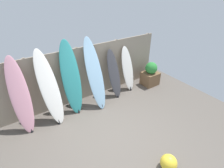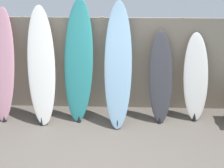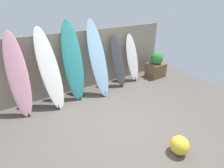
{
  "view_description": "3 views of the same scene",
  "coord_description": "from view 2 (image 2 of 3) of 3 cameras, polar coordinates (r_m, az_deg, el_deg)",
  "views": [
    {
      "loc": [
        -1.88,
        -2.65,
        3.5
      ],
      "look_at": [
        0.38,
        0.71,
        1.09
      ],
      "focal_mm": 28.0,
      "sensor_mm": 36.0,
      "label": 1
    },
    {
      "loc": [
        0.36,
        -3.62,
        2.9
      ],
      "look_at": [
        0.21,
        0.98,
        0.93
      ],
      "focal_mm": 50.0,
      "sensor_mm": 36.0,
      "label": 2
    },
    {
      "loc": [
        -1.95,
        -2.73,
        2.67
      ],
      "look_at": [
        0.14,
        0.51,
        0.73
      ],
      "focal_mm": 28.0,
      "sensor_mm": 36.0,
      "label": 3
    }
  ],
  "objects": [
    {
      "name": "surfboard_pink_0",
      "position": [
        5.96,
        -19.39,
        3.14
      ],
      "size": [
        0.51,
        0.68,
        2.01
      ],
      "color": "pink",
      "rests_on": "ground"
    },
    {
      "name": "fence_back",
      "position": [
        5.99,
        -1.73,
        3.61
      ],
      "size": [
        6.08,
        0.11,
        1.8
      ],
      "color": "gray",
      "rests_on": "ground"
    },
    {
      "name": "surfboard_teal_2",
      "position": [
        5.62,
        -6.12,
        4.02
      ],
      "size": [
        0.59,
        0.69,
        2.16
      ],
      "color": "teal",
      "rests_on": "ground"
    },
    {
      "name": "surfboard_charcoal_4",
      "position": [
        5.68,
        8.87,
        1.08
      ],
      "size": [
        0.46,
        0.59,
        1.62
      ],
      "color": "#38383D",
      "rests_on": "ground"
    },
    {
      "name": "surfboard_skyblue_3",
      "position": [
        5.46,
        1.12,
        3.29
      ],
      "size": [
        0.49,
        0.88,
        2.13
      ],
      "color": "#8CB7D6",
      "rests_on": "ground"
    },
    {
      "name": "surfboard_white_5",
      "position": [
        5.88,
        15.06,
        1.1
      ],
      "size": [
        0.49,
        0.56,
        1.57
      ],
      "color": "white",
      "rests_on": "ground"
    },
    {
      "name": "surfboard_white_1",
      "position": [
        5.7,
        -12.79,
        3.13
      ],
      "size": [
        0.58,
        0.84,
        2.04
      ],
      "color": "white",
      "rests_on": "ground"
    }
  ]
}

